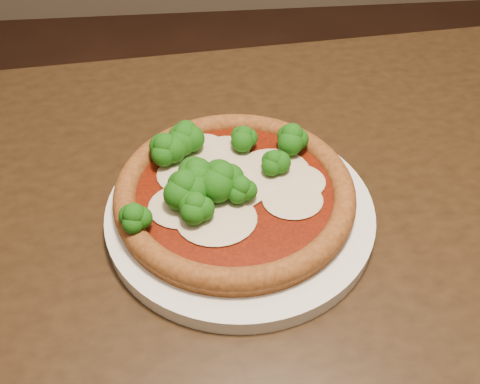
{
  "coord_description": "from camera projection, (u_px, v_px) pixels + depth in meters",
  "views": [
    {
      "loc": [
        -0.28,
        -0.42,
        1.18
      ],
      "look_at": [
        -0.24,
        -0.03,
        0.79
      ],
      "focal_mm": 40.0,
      "sensor_mm": 36.0,
      "label": 1
    }
  ],
  "objects": [
    {
      "name": "plate",
      "position": [
        240.0,
        212.0,
        0.58
      ],
      "size": [
        0.29,
        0.29,
        0.02
      ],
      "primitive_type": "cylinder",
      "color": "silver",
      "rests_on": "dining_table"
    },
    {
      "name": "pizza",
      "position": [
        227.0,
        185.0,
        0.57
      ],
      "size": [
        0.26,
        0.26,
        0.06
      ],
      "rotation": [
        0.0,
        0.0,
        0.17
      ],
      "color": "brown",
      "rests_on": "plate"
    },
    {
      "name": "dining_table",
      "position": [
        300.0,
        316.0,
        0.6
      ],
      "size": [
        1.36,
        0.98,
        0.75
      ],
      "rotation": [
        0.0,
        0.0,
        0.08
      ],
      "color": "black",
      "rests_on": "floor"
    }
  ]
}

